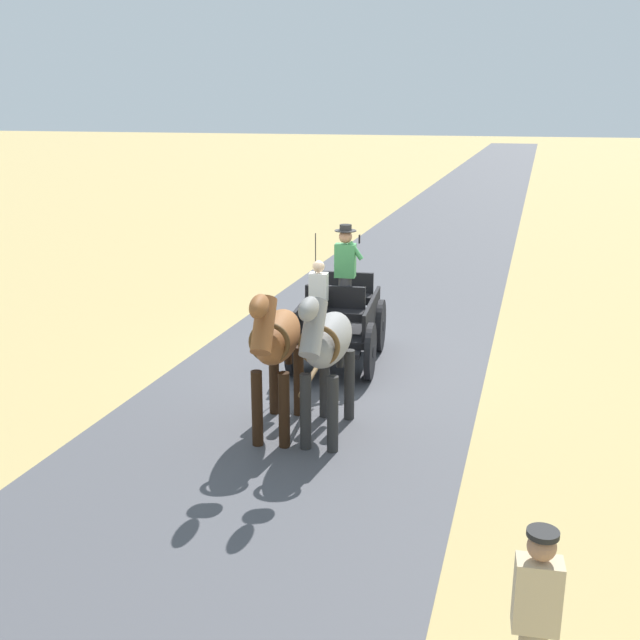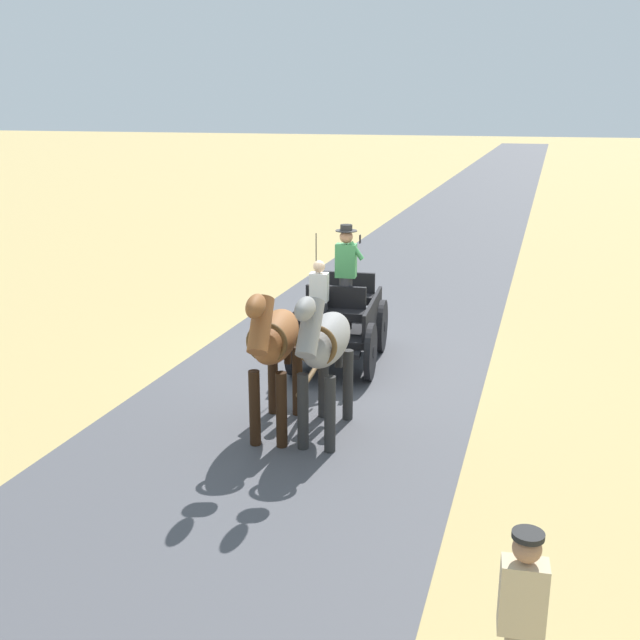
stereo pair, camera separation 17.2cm
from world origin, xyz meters
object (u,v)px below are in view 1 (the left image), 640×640
(pedestrian_walking, at_px, (534,627))
(horse_near_side, at_px, (327,345))
(horse_drawn_carriage, at_px, (339,319))
(horse_off_side, at_px, (276,342))

(pedestrian_walking, bearing_deg, horse_near_side, -58.15)
(horse_drawn_carriage, height_order, horse_off_side, horse_drawn_carriage)
(horse_drawn_carriage, bearing_deg, horse_near_side, 101.85)
(horse_near_side, relative_size, pedestrian_walking, 1.34)
(pedestrian_walking, bearing_deg, horse_off_side, -51.77)
(horse_near_side, xyz_separation_m, pedestrian_walking, (-2.76, 4.44, -0.44))
(horse_off_side, height_order, pedestrian_walking, horse_off_side)
(horse_drawn_carriage, xyz_separation_m, horse_near_side, (-0.63, 2.98, 0.51))
(horse_near_side, bearing_deg, horse_drawn_carriage, -78.15)
(horse_near_side, height_order, pedestrian_walking, horse_near_side)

